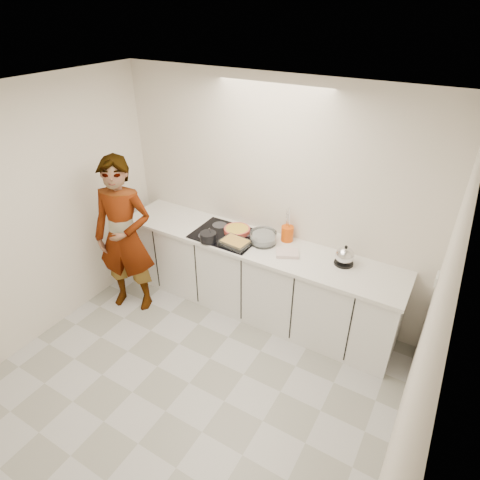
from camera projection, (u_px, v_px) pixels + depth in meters
The scene contains 16 objects.
floor at pixel (189, 383), 3.86m from camera, with size 3.60×3.20×0.00m, color silver.
ceiling at pixel (162, 106), 2.51m from camera, with size 3.60×3.20×0.00m, color white.
wall_back at pixel (270, 199), 4.37m from camera, with size 3.60×0.00×2.60m, color silver.
wall_left at pixel (34, 219), 3.97m from camera, with size 0.00×3.20×2.60m, color silver.
wall_right at pixel (417, 361), 2.42m from camera, with size 0.02×3.20×2.60m.
base_cabinets at pixel (254, 278), 4.58m from camera, with size 3.20×0.58×0.87m, color white.
countertop at pixel (255, 244), 4.34m from camera, with size 3.24×0.64×0.04m, color white.
hob at pixel (226, 235), 4.47m from camera, with size 0.72×0.54×0.01m, color black.
tart_dish at pixel (237, 230), 4.49m from camera, with size 0.31×0.31×0.05m.
saucepan at pixel (208, 237), 4.32m from camera, with size 0.18×0.18×0.17m.
baking_dish at pixel (235, 243), 4.25m from camera, with size 0.32×0.25×0.06m.
mixing_bowl at pixel (263, 238), 4.30m from camera, with size 0.33×0.33×0.13m.
tea_towel at pixel (287, 253), 4.12m from camera, with size 0.23×0.16×0.04m, color white.
kettle at pixel (345, 256), 3.94m from camera, with size 0.21×0.21×0.22m.
utensil_crock at pixel (287, 234), 4.34m from camera, with size 0.13×0.13×0.17m, color #E04F07.
cook at pixel (124, 237), 4.41m from camera, with size 0.67×0.44×1.84m, color white.
Camera 1 is at (1.73, -1.98, 3.18)m, focal length 30.00 mm.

